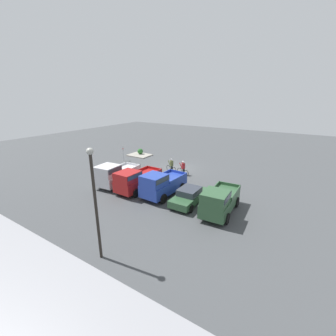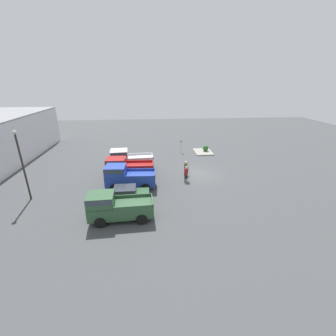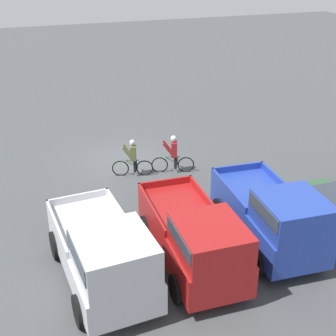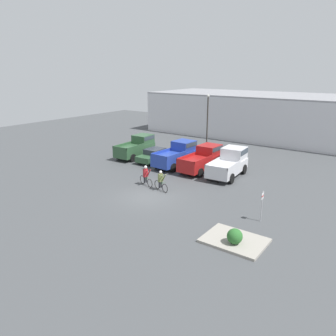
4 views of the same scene
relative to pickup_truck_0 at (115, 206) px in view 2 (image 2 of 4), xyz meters
The scene contains 12 objects.
ground_plane 12.21m from the pickup_truck_0, 45.18° to the right, with size 80.00×80.00×0.00m, color #424447.
pickup_truck_0 is the anchor object (origin of this frame).
sedan_0 2.90m from the pickup_truck_0, ahead, with size 1.95×4.37×1.39m.
pickup_truck_1 5.66m from the pickup_truck_0, ahead, with size 2.47×5.05×2.39m.
pickup_truck_2 8.43m from the pickup_truck_0, ahead, with size 2.27×5.22×2.26m.
pickup_truck_3 11.18m from the pickup_truck_0, ahead, with size 2.61×5.28×2.39m.
cyclist_0 11.01m from the pickup_truck_0, 39.14° to the right, with size 1.70×0.63×1.68m.
cyclist_1 9.54m from the pickup_truck_0, 44.64° to the right, with size 1.80×0.66×1.73m.
fire_lane_sign 18.66m from the pickup_truck_0, 24.13° to the right, with size 0.06×0.30×2.04m.
lamppost 9.63m from the pickup_truck_0, 64.39° to the left, with size 0.36×0.36×6.46m.
curb_island 20.11m from the pickup_truck_0, 33.21° to the right, with size 3.39×2.59×0.15m, color gray.
shrub 20.48m from the pickup_truck_0, 33.92° to the right, with size 0.86×0.86×0.86m.
Camera 2 is at (-24.05, 5.88, 10.36)m, focal length 24.00 mm.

